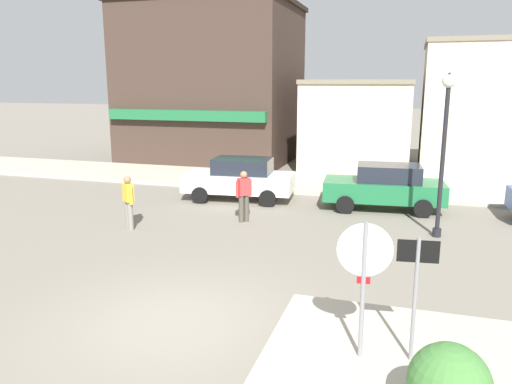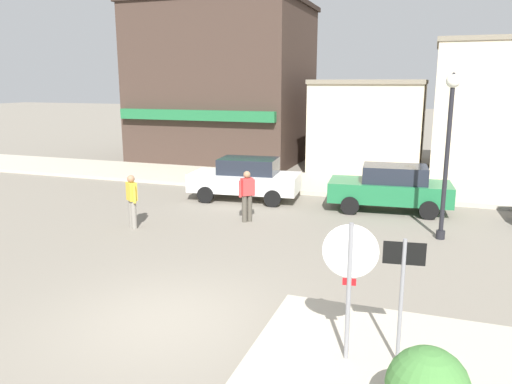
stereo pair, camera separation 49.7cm
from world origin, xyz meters
name	(u,v)px [view 2 (the right image)]	position (x,y,z in m)	size (l,w,h in m)	color
ground_plane	(165,321)	(0.00, 0.00, 0.00)	(160.00, 160.00, 0.00)	gray
kerb_far	(319,184)	(0.00, 13.02, 0.07)	(80.00, 4.00, 0.15)	#B7AD99
stop_sign	(350,274)	(3.38, -0.41, 1.52)	(0.82, 0.12, 2.30)	gray
one_way_sign	(402,289)	(4.13, -0.28, 1.33)	(0.60, 0.09, 2.10)	gray
lamp_post	(449,133)	(4.80, 6.90, 2.96)	(0.36, 0.36, 4.54)	black
parked_car_nearest	(246,178)	(-2.01, 9.56, 0.81)	(4.14, 2.17, 1.56)	white
parked_car_second	(391,187)	(3.19, 9.66, 0.81)	(4.13, 2.14, 1.56)	#1E6B3D
pedestrian_crossing_near	(247,195)	(-0.91, 6.76, 0.87)	(0.44, 0.46, 1.61)	#4C473D
pedestrian_crossing_far	(132,200)	(-3.90, 4.97, 0.87)	(0.50, 0.40, 1.61)	gray
building_corner_shop	(224,83)	(-6.66, 18.62, 4.22)	(8.98, 7.68, 8.44)	#3D2D26
building_storefront_left_near	(372,123)	(1.42, 18.97, 2.20)	(5.14, 7.98, 4.40)	beige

